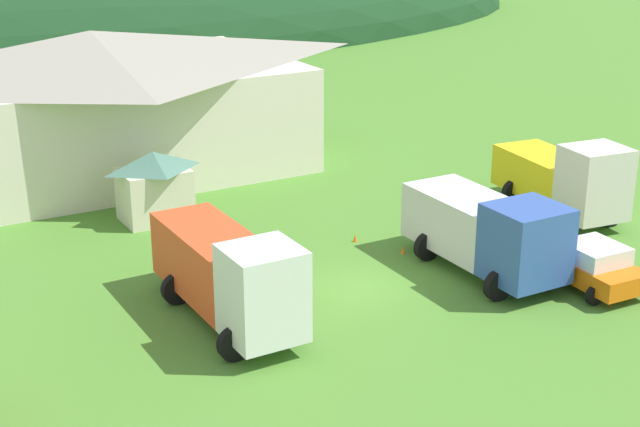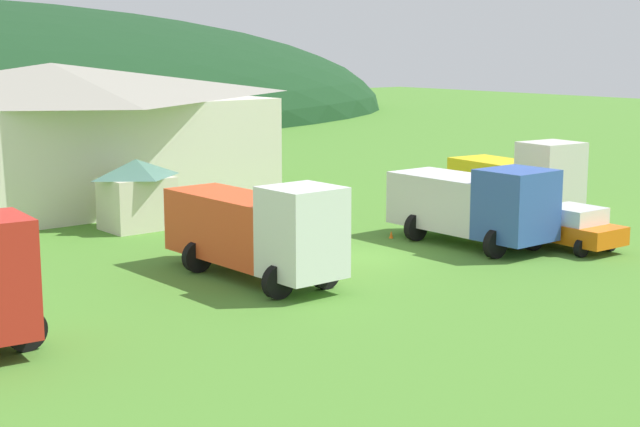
{
  "view_description": "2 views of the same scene",
  "coord_description": "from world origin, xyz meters",
  "px_view_note": "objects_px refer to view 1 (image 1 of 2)",
  "views": [
    {
      "loc": [
        -16.04,
        -25.42,
        13.6
      ],
      "look_at": [
        0.76,
        3.96,
        1.47
      ],
      "focal_mm": 51.97,
      "sensor_mm": 36.0,
      "label": 1
    },
    {
      "loc": [
        -23.43,
        -25.65,
        7.88
      ],
      "look_at": [
        0.03,
        2.53,
        1.32
      ],
      "focal_mm": 53.64,
      "sensor_mm": 36.0,
      "label": 2
    }
  ],
  "objects_px": {
    "heavy_rig_white": "(229,273)",
    "box_truck_blue": "(488,230)",
    "flatbed_truck_yellow": "(566,178)",
    "traffic_cone_mid_row": "(355,242)",
    "depot_building": "(95,100)",
    "play_shed_cream": "(154,185)",
    "traffic_cone_near_pickup": "(403,253)",
    "service_pickup_orange": "(584,262)"
  },
  "relations": [
    {
      "from": "heavy_rig_white",
      "to": "box_truck_blue",
      "type": "height_order",
      "value": "heavy_rig_white"
    },
    {
      "from": "flatbed_truck_yellow",
      "to": "heavy_rig_white",
      "type": "bearing_deg",
      "value": -75.57
    },
    {
      "from": "depot_building",
      "to": "traffic_cone_near_pickup",
      "type": "height_order",
      "value": "depot_building"
    },
    {
      "from": "play_shed_cream",
      "to": "traffic_cone_near_pickup",
      "type": "distance_m",
      "value": 11.04
    },
    {
      "from": "depot_building",
      "to": "box_truck_blue",
      "type": "distance_m",
      "value": 21.68
    },
    {
      "from": "box_truck_blue",
      "to": "play_shed_cream",
      "type": "bearing_deg",
      "value": -143.27
    },
    {
      "from": "heavy_rig_white",
      "to": "box_truck_blue",
      "type": "bearing_deg",
      "value": 83.85
    },
    {
      "from": "box_truck_blue",
      "to": "service_pickup_orange",
      "type": "xyz_separation_m",
      "value": [
        2.46,
        -2.42,
        -0.89
      ]
    },
    {
      "from": "heavy_rig_white",
      "to": "traffic_cone_mid_row",
      "type": "bearing_deg",
      "value": 119.06
    },
    {
      "from": "play_shed_cream",
      "to": "traffic_cone_near_pickup",
      "type": "height_order",
      "value": "play_shed_cream"
    },
    {
      "from": "box_truck_blue",
      "to": "traffic_cone_mid_row",
      "type": "xyz_separation_m",
      "value": [
        -2.46,
        5.15,
        -1.71
      ]
    },
    {
      "from": "play_shed_cream",
      "to": "service_pickup_orange",
      "type": "bearing_deg",
      "value": -51.87
    },
    {
      "from": "flatbed_truck_yellow",
      "to": "service_pickup_orange",
      "type": "distance_m",
      "value": 7.26
    },
    {
      "from": "play_shed_cream",
      "to": "traffic_cone_mid_row",
      "type": "distance_m",
      "value": 8.93
    },
    {
      "from": "traffic_cone_near_pickup",
      "to": "flatbed_truck_yellow",
      "type": "bearing_deg",
      "value": 0.75
    },
    {
      "from": "service_pickup_orange",
      "to": "traffic_cone_near_pickup",
      "type": "distance_m",
      "value": 6.88
    },
    {
      "from": "traffic_cone_mid_row",
      "to": "traffic_cone_near_pickup",
      "type": "bearing_deg",
      "value": -64.8
    },
    {
      "from": "depot_building",
      "to": "flatbed_truck_yellow",
      "type": "distance_m",
      "value": 22.67
    },
    {
      "from": "box_truck_blue",
      "to": "traffic_cone_mid_row",
      "type": "bearing_deg",
      "value": -154.06
    },
    {
      "from": "service_pickup_orange",
      "to": "traffic_cone_near_pickup",
      "type": "xyz_separation_m",
      "value": [
        -3.98,
        5.55,
        -0.83
      ]
    },
    {
      "from": "heavy_rig_white",
      "to": "service_pickup_orange",
      "type": "distance_m",
      "value": 12.78
    },
    {
      "from": "heavy_rig_white",
      "to": "play_shed_cream",
      "type": "bearing_deg",
      "value": 172.47
    },
    {
      "from": "play_shed_cream",
      "to": "service_pickup_orange",
      "type": "height_order",
      "value": "play_shed_cream"
    },
    {
      "from": "flatbed_truck_yellow",
      "to": "traffic_cone_near_pickup",
      "type": "xyz_separation_m",
      "value": [
        -8.43,
        -0.11,
        -1.73
      ]
    },
    {
      "from": "box_truck_blue",
      "to": "traffic_cone_near_pickup",
      "type": "xyz_separation_m",
      "value": [
        -1.52,
        3.14,
        -1.71
      ]
    },
    {
      "from": "depot_building",
      "to": "play_shed_cream",
      "type": "height_order",
      "value": "depot_building"
    },
    {
      "from": "depot_building",
      "to": "flatbed_truck_yellow",
      "type": "xyz_separation_m",
      "value": [
        15.24,
        -16.68,
        -1.84
      ]
    },
    {
      "from": "heavy_rig_white",
      "to": "depot_building",
      "type": "bearing_deg",
      "value": 175.11
    },
    {
      "from": "play_shed_cream",
      "to": "flatbed_truck_yellow",
      "type": "height_order",
      "value": "flatbed_truck_yellow"
    },
    {
      "from": "traffic_cone_mid_row",
      "to": "heavy_rig_white",
      "type": "bearing_deg",
      "value": -150.56
    },
    {
      "from": "traffic_cone_near_pickup",
      "to": "traffic_cone_mid_row",
      "type": "height_order",
      "value": "traffic_cone_mid_row"
    },
    {
      "from": "play_shed_cream",
      "to": "service_pickup_orange",
      "type": "xyz_separation_m",
      "value": [
        10.96,
        -13.96,
        -0.73
      ]
    },
    {
      "from": "traffic_cone_near_pickup",
      "to": "service_pickup_orange",
      "type": "bearing_deg",
      "value": -54.4
    },
    {
      "from": "depot_building",
      "to": "traffic_cone_near_pickup",
      "type": "xyz_separation_m",
      "value": [
        6.81,
        -16.79,
        -3.57
      ]
    },
    {
      "from": "traffic_cone_near_pickup",
      "to": "depot_building",
      "type": "bearing_deg",
      "value": 112.08
    },
    {
      "from": "heavy_rig_white",
      "to": "flatbed_truck_yellow",
      "type": "height_order",
      "value": "flatbed_truck_yellow"
    },
    {
      "from": "depot_building",
      "to": "play_shed_cream",
      "type": "relative_size",
      "value": 6.79
    },
    {
      "from": "depot_building",
      "to": "play_shed_cream",
      "type": "bearing_deg",
      "value": -91.17
    },
    {
      "from": "flatbed_truck_yellow",
      "to": "traffic_cone_near_pickup",
      "type": "bearing_deg",
      "value": -82.5
    },
    {
      "from": "traffic_cone_near_pickup",
      "to": "play_shed_cream",
      "type": "bearing_deg",
      "value": 129.72
    },
    {
      "from": "flatbed_truck_yellow",
      "to": "play_shed_cream",
      "type": "bearing_deg",
      "value": -111.54
    },
    {
      "from": "flatbed_truck_yellow",
      "to": "service_pickup_orange",
      "type": "relative_size",
      "value": 1.39
    }
  ]
}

